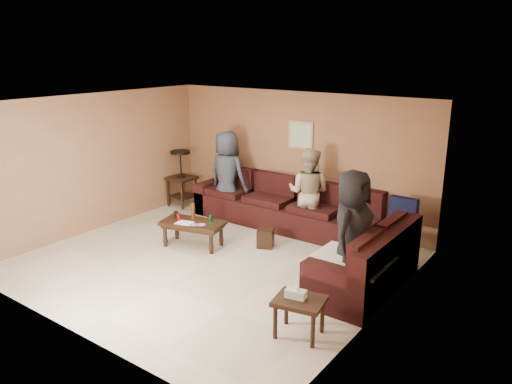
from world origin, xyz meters
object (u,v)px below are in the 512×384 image
(person_left, at_px, (227,175))
(waste_bin, at_px, (266,238))
(side_table_right, at_px, (299,304))
(person_right, at_px, (352,232))
(coffee_table, at_px, (193,225))
(end_table_left, at_px, (181,177))
(sectional_sofa, at_px, (306,226))
(person_middle, at_px, (309,192))

(person_left, bearing_deg, waste_bin, 151.39)
(side_table_right, xyz_separation_m, person_right, (-0.01, 1.36, 0.46))
(coffee_table, relative_size, person_right, 0.67)
(end_table_left, distance_m, side_table_right, 5.45)
(coffee_table, xyz_separation_m, person_left, (-0.50, 1.55, 0.49))
(person_left, xyz_separation_m, person_right, (3.38, -1.49, 0.01))
(sectional_sofa, bearing_deg, coffee_table, -141.79)
(sectional_sofa, bearing_deg, person_middle, 115.48)
(end_table_left, height_order, person_right, person_right)
(sectional_sofa, distance_m, person_middle, 0.66)
(coffee_table, bearing_deg, side_table_right, -24.31)
(waste_bin, relative_size, person_middle, 0.20)
(end_table_left, distance_m, person_middle, 3.07)
(person_middle, bearing_deg, sectional_sofa, 105.26)
(sectional_sofa, height_order, person_middle, person_middle)
(sectional_sofa, bearing_deg, side_table_right, -61.05)
(side_table_right, xyz_separation_m, person_left, (-3.39, 2.85, 0.46))
(waste_bin, distance_m, person_middle, 1.15)
(person_right, bearing_deg, coffee_table, 88.69)
(side_table_right, height_order, person_middle, person_middle)
(side_table_right, bearing_deg, person_middle, 118.46)
(end_table_left, xyz_separation_m, person_left, (1.26, 0.00, 0.24))
(side_table_right, distance_m, person_left, 4.45)
(end_table_left, distance_m, person_left, 1.28)
(end_table_left, height_order, person_middle, person_middle)
(end_table_left, relative_size, person_middle, 0.75)
(coffee_table, relative_size, waste_bin, 3.66)
(waste_bin, bearing_deg, side_table_right, -46.95)
(sectional_sofa, height_order, coffee_table, sectional_sofa)
(side_table_right, bearing_deg, waste_bin, 133.05)
(side_table_right, distance_m, person_right, 1.44)
(person_left, bearing_deg, coffee_table, 108.47)
(sectional_sofa, relative_size, person_right, 2.67)
(sectional_sofa, xyz_separation_m, person_left, (-2.01, 0.36, 0.54))
(waste_bin, bearing_deg, person_left, 150.72)
(sectional_sofa, xyz_separation_m, person_right, (1.37, -1.14, 0.55))
(end_table_left, distance_m, waste_bin, 2.94)
(end_table_left, distance_m, person_right, 4.88)
(sectional_sofa, xyz_separation_m, side_table_right, (1.38, -2.50, 0.08))
(person_right, bearing_deg, end_table_left, 69.79)
(sectional_sofa, height_order, waste_bin, sectional_sofa)
(waste_bin, distance_m, person_right, 2.09)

